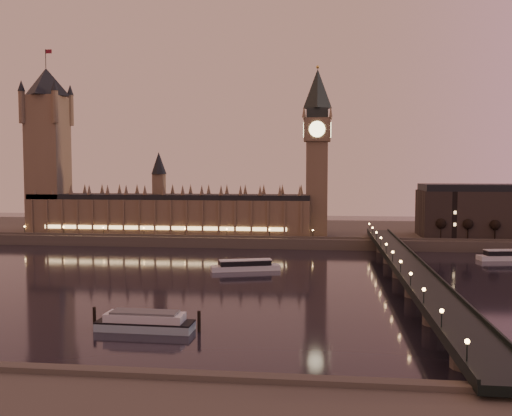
# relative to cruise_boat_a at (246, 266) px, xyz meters

# --- Properties ---
(ground) EXTENTS (700.00, 700.00, 0.00)m
(ground) POSITION_rel_cruise_boat_a_xyz_m (-22.39, -28.11, -2.25)
(ground) COLOR black
(ground) RESTS_ON ground
(far_embankment) EXTENTS (560.00, 130.00, 6.00)m
(far_embankment) POSITION_rel_cruise_boat_a_xyz_m (7.61, 136.89, 0.75)
(far_embankment) COLOR #423D35
(far_embankment) RESTS_ON ground
(palace_of_westminster) EXTENTS (180.00, 26.62, 52.00)m
(palace_of_westminster) POSITION_rel_cruise_boat_a_xyz_m (-62.51, 92.88, 19.46)
(palace_of_westminster) COLOR brown
(palace_of_westminster) RESTS_ON ground
(victoria_tower) EXTENTS (31.68, 31.68, 118.00)m
(victoria_tower) POSITION_rel_cruise_boat_a_xyz_m (-142.39, 92.89, 63.54)
(victoria_tower) COLOR brown
(victoria_tower) RESTS_ON ground
(big_ben) EXTENTS (17.68, 17.68, 104.00)m
(big_ben) POSITION_rel_cruise_boat_a_xyz_m (31.60, 92.88, 61.70)
(big_ben) COLOR brown
(big_ben) RESTS_ON ground
(westminster_bridge) EXTENTS (13.20, 260.00, 15.30)m
(westminster_bridge) POSITION_rel_cruise_boat_a_xyz_m (69.22, -28.11, 3.26)
(westminster_bridge) COLOR black
(westminster_bridge) RESTS_ON ground
(bare_tree_0) EXTENTS (5.76, 5.76, 11.72)m
(bare_tree_0) POSITION_rel_cruise_boat_a_xyz_m (103.03, 80.89, 12.48)
(bare_tree_0) COLOR black
(bare_tree_0) RESTS_ON ground
(bare_tree_1) EXTENTS (5.76, 5.76, 11.72)m
(bare_tree_1) POSITION_rel_cruise_boat_a_xyz_m (118.32, 80.89, 12.48)
(bare_tree_1) COLOR black
(bare_tree_1) RESTS_ON ground
(bare_tree_2) EXTENTS (5.76, 5.76, 11.72)m
(bare_tree_2) POSITION_rel_cruise_boat_a_xyz_m (133.61, 80.89, 12.48)
(bare_tree_2) COLOR black
(bare_tree_2) RESTS_ON ground
(cruise_boat_a) EXTENTS (32.54, 16.32, 5.11)m
(cruise_boat_a) POSITION_rel_cruise_boat_a_xyz_m (0.00, 0.00, 0.00)
(cruise_boat_a) COLOR silver
(cruise_boat_a) RESTS_ON ground
(cruise_boat_b) EXTENTS (30.20, 12.70, 5.42)m
(cruise_boat_b) POSITION_rel_cruise_boat_a_xyz_m (130.15, 46.30, 0.13)
(cruise_boat_b) COLOR silver
(cruise_boat_b) RESTS_ON ground
(moored_barge) EXTENTS (32.90, 8.71, 6.03)m
(moored_barge) POSITION_rel_cruise_boat_a_xyz_m (-15.61, -101.39, 0.29)
(moored_barge) COLOR #98B5C2
(moored_barge) RESTS_ON ground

